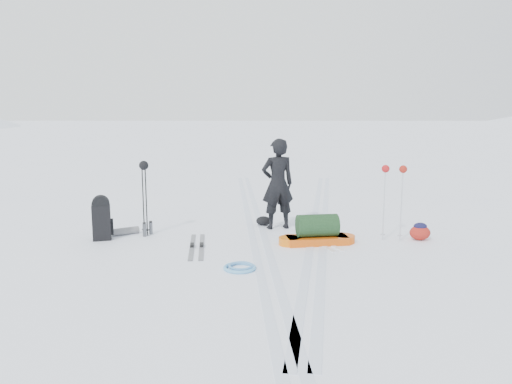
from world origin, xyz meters
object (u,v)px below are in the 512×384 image
Objects in this scene: skier at (278,184)px; pulk_sled at (317,233)px; expedition_rucksack at (105,219)px; ski_poles_black at (144,174)px.

skier reaches higher than pulk_sled.
expedition_rucksack is at bearing 166.67° from pulk_sled.
ski_poles_black is at bearing -3.45° from skier.
skier is 1.61m from pulk_sled.
expedition_rucksack is 0.58× the size of ski_poles_black.
skier is 2.20× the size of expedition_rucksack.
pulk_sled is 1.74× the size of expedition_rucksack.
skier is 1.26× the size of pulk_sled.
skier is 3.59m from expedition_rucksack.
ski_poles_black is at bearing 8.88° from expedition_rucksack.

